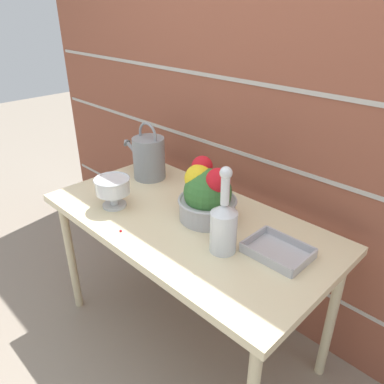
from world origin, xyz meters
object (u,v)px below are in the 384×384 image
(glass_decanter, at_px, (224,224))
(wire_tray, at_px, (278,252))
(watering_can, at_px, (149,157))
(flower_planter, at_px, (207,194))
(crystal_pedestal_bowl, at_px, (113,187))

(glass_decanter, relative_size, wire_tray, 1.48)
(watering_can, distance_m, flower_planter, 0.53)
(wire_tray, bearing_deg, glass_decanter, -142.69)
(crystal_pedestal_bowl, bearing_deg, wire_tray, 16.39)
(crystal_pedestal_bowl, xyz_separation_m, glass_decanter, (0.60, 0.10, 0.02))
(flower_planter, bearing_deg, glass_decanter, -32.61)
(flower_planter, xyz_separation_m, glass_decanter, (0.21, -0.14, 0.00))
(crystal_pedestal_bowl, bearing_deg, glass_decanter, 9.18)
(glass_decanter, distance_m, wire_tray, 0.24)
(watering_can, relative_size, wire_tray, 1.32)
(flower_planter, relative_size, wire_tray, 1.13)
(glass_decanter, bearing_deg, flower_planter, 147.39)
(wire_tray, bearing_deg, crystal_pedestal_bowl, -163.61)
(crystal_pedestal_bowl, bearing_deg, flower_planter, 31.25)
(glass_decanter, height_order, wire_tray, glass_decanter)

